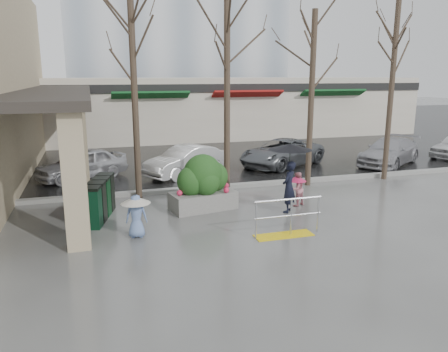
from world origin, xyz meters
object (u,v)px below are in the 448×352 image
handrail (286,222)px  child_blue (136,211)px  child_pink (297,187)px  planter (203,183)px  car_c (282,153)px  car_d (389,151)px  tree_east (395,43)px  tree_west (132,46)px  tree_mideast (313,56)px  car_a (82,164)px  car_b (186,161)px  woman (289,168)px  tree_midwest (227,44)px  news_boxes (100,199)px

handrail → child_blue: (-3.82, 1.04, 0.34)m
child_pink → planter: planter is taller
car_c → car_d: 5.18m
tree_east → child_pink: bearing=-155.2°
tree_west → child_blue: (-0.46, -3.76, -4.37)m
tree_mideast → car_a: size_ratio=1.76×
handrail → car_b: (-1.05, 7.83, 0.25)m
woman → child_blue: 4.88m
tree_midwest → car_d: 10.32m
child_pink → car_c: 6.44m
child_pink → planter: bearing=-30.7°
handrail → child_blue: bearing=164.7°
woman → planter: size_ratio=1.01×
tree_midwest → car_d: size_ratio=1.61×
woman → child_pink: woman is taller
tree_midwest → child_blue: (-3.66, -3.76, -4.52)m
car_a → car_b: bearing=54.7°
child_blue → car_c: 10.56m
tree_east → car_d: 5.76m
handrail → tree_mideast: tree_mideast is taller
car_b → handrail: bearing=-22.9°
car_a → woman: bearing=16.4°
tree_east → planter: (-8.17, -1.85, -4.53)m
tree_mideast → child_pink: bearing=-124.6°
tree_west → car_a: bearing=117.7°
handrail → woman: size_ratio=0.86×
woman → car_b: (-1.99, 5.96, -0.77)m
car_b → car_c: bearing=67.2°
child_blue → handrail: bearing=174.0°
tree_midwest → car_c: (3.85, 3.67, -4.60)m
car_b → woman: bearing=-12.1°
tree_mideast → child_pink: size_ratio=5.81×
news_boxes → car_c: 10.06m
tree_east → car_d: size_ratio=1.66×
tree_west → child_blue: 5.78m
tree_east → news_boxes: tree_east is taller
woman → child_pink: (0.55, 0.55, -0.77)m
child_blue → car_d: size_ratio=0.27×
news_boxes → car_d: size_ratio=0.50×
planter → car_d: bearing=22.9°
child_pink → tree_east: bearing=-175.8°
tree_east → car_b: size_ratio=1.88×
handrail → child_pink: bearing=58.3°
tree_west → tree_east: size_ratio=0.94×
woman → child_blue: woman is taller
handrail → woman: (0.94, 1.87, 1.03)m
child_pink → car_b: size_ratio=0.29×
tree_west → tree_mideast: size_ratio=1.05×
tree_east → child_blue: bearing=-160.2°
handrail → woman: 2.33m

